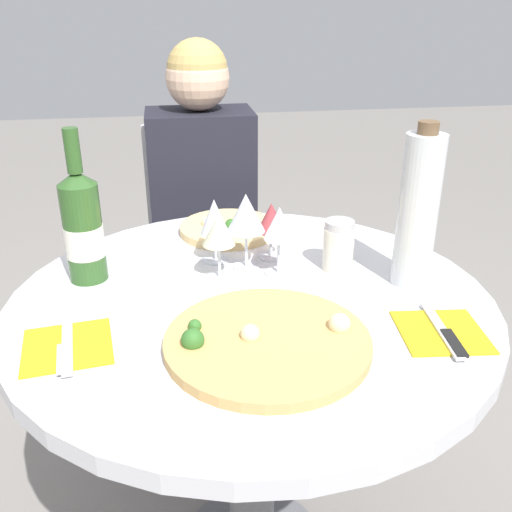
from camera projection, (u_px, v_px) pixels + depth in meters
name	position (u px, v px, depth m)	size (l,w,h in m)	color
dining_table	(251.00, 350.00, 1.21)	(0.98, 0.98, 0.74)	slate
chair_behind_diner	(204.00, 263.00, 1.99)	(0.36, 0.36, 0.91)	silver
seated_diner	(206.00, 255.00, 1.82)	(0.32, 0.45, 1.19)	black
pizza_large	(267.00, 341.00, 0.99)	(0.36, 0.36, 0.05)	tan
pizza_small_far	(229.00, 228.00, 1.46)	(0.25, 0.25, 0.05)	#E5C17F
wine_bottle	(83.00, 227.00, 1.18)	(0.08, 0.08, 0.32)	#2D5623
tall_carafe	(418.00, 211.00, 1.15)	(0.08, 0.08, 0.34)	silver
sugar_shaker	(338.00, 245.00, 1.25)	(0.07, 0.07, 0.11)	silver
wine_glass_front_left	(218.00, 232.00, 1.19)	(0.07, 0.07, 0.14)	silver
wine_glass_back_right	(271.00, 219.00, 1.29)	(0.07, 0.07, 0.13)	silver
wine_glass_center	(246.00, 214.00, 1.23)	(0.08, 0.08, 0.17)	silver
wine_glass_back_left	(214.00, 218.00, 1.27)	(0.07, 0.07, 0.15)	silver
wine_glass_front_right	(279.00, 225.00, 1.20)	(0.07, 0.07, 0.15)	silver
place_setting_left	(67.00, 347.00, 0.98)	(0.17, 0.19, 0.01)	gold
place_setting_right	(442.00, 332.00, 1.03)	(0.17, 0.19, 0.01)	gold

